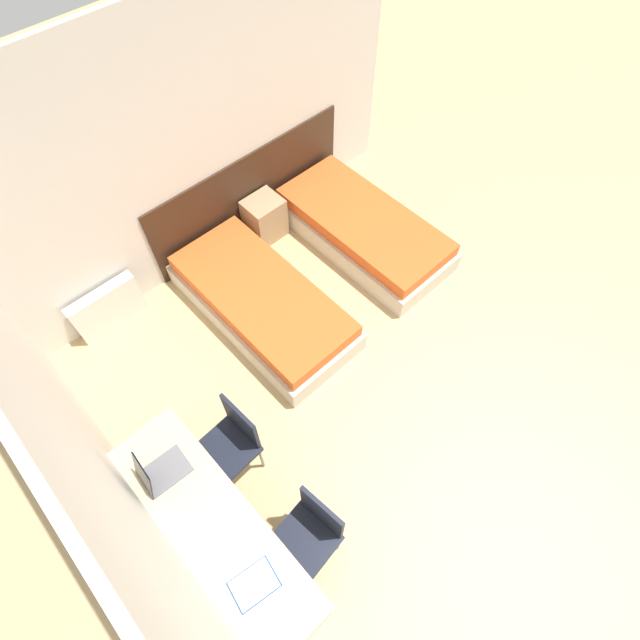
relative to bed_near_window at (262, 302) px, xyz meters
The scene contains 13 objects.
ground_plane 2.91m from the bed_near_window, 87.47° to the right, with size 20.00×20.00×0.00m, color tan.
wall_back 1.59m from the bed_near_window, 83.29° to the left, with size 5.06×0.05×2.70m.
wall_left 2.43m from the bed_near_window, 154.50° to the right, with size 0.05×4.96×2.70m.
headboard_panel 1.31m from the bed_near_window, 55.10° to the left, with size 2.52×0.03×0.98m.
bed_near_window is the anchor object (origin of this frame).
bed_near_door 1.46m from the bed_near_window, ahead, with size 0.95×2.03×0.40m.
nightstand 1.12m from the bed_near_window, 48.98° to the left, with size 0.40×0.35×0.51m.
radiator 1.53m from the bed_near_window, 140.87° to the left, with size 0.71×0.12×0.51m.
desk 2.27m from the bed_near_window, 136.83° to the right, with size 0.54×1.84×0.77m.
chair_near_laptop 1.60m from the bed_near_window, 137.29° to the right, with size 0.44×0.44×0.93m.
chair_near_notebook 2.32m from the bed_near_window, 120.08° to the right, with size 0.46×0.46×0.93m.
laptop 2.08m from the bed_near_window, 149.37° to the right, with size 0.35×0.26×0.34m.
open_notebook 2.66m from the bed_near_window, 129.45° to the right, with size 0.32×0.26×0.02m.
Camera 1 is at (-1.67, 0.40, 4.37)m, focal length 28.00 mm.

